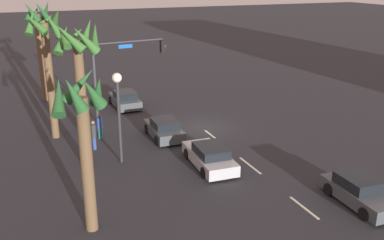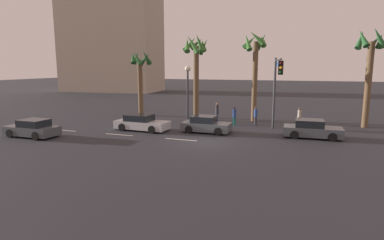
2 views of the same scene
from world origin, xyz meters
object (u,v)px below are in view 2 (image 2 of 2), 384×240
Objects in this scene: car_1 at (312,129)px; palm_tree_0 at (140,71)px; car_2 at (206,125)px; palm_tree_3 at (255,59)px; car_3 at (141,123)px; traffic_signal at (276,81)px; pedestrian_1 at (217,112)px; car_0 at (32,129)px; palm_tree_1 at (196,59)px; palm_tree_2 at (369,62)px; pedestrian_3 at (299,117)px; building_0 at (110,12)px; streetlamp at (188,83)px; pedestrian_2 at (256,115)px; pedestrian_0 at (234,115)px.

car_1 is 19.13m from palm_tree_0.
car_2 is 9.22m from palm_tree_3.
traffic_signal is at bearing 13.01° from car_3.
pedestrian_1 is (-5.68, 3.25, -3.16)m from traffic_signal.
car_0 is 15.93m from palm_tree_1.
palm_tree_1 is at bearing -176.27° from palm_tree_2.
palm_tree_1 reaches higher than palm_tree_0.
building_0 is (-39.84, 32.77, 15.95)m from pedestrian_3.
palm_tree_0 is at bearing 155.90° from streetlamp.
building_0 reaches higher than pedestrian_1.
pedestrian_1 is 1.04× the size of pedestrian_3.
car_1 is 0.60× the size of palm_tree_0.
palm_tree_0 reaches higher than pedestrian_3.
car_3 is 7.71m from pedestrian_1.
building_0 reaches higher than palm_tree_2.
car_3 is 0.53× the size of palm_tree_3.
pedestrian_2 is at bearing -7.83° from palm_tree_0.
streetlamp is 3.00m from palm_tree_1.
car_3 is at bearing -112.00° from palm_tree_1.
traffic_signal is 4.52m from pedestrian_3.
building_0 is at bearing 138.40° from car_1.
car_0 is at bearing -137.85° from pedestrian_1.
palm_tree_1 is at bearing -167.96° from palm_tree_3.
palm_tree_0 is at bearing 77.89° from car_0.
pedestrian_0 is at bearing -157.26° from pedestrian_2.
streetlamp reaches higher than pedestrian_1.
palm_tree_1 reaches higher than traffic_signal.
palm_tree_2 is (13.00, 1.87, 4.73)m from pedestrian_1.
building_0 reaches higher than car_0.
palm_tree_3 is at bearing 178.87° from palm_tree_2.
palm_tree_1 is (-2.76, 5.67, 5.49)m from car_2.
car_3 is at bearing -166.99° from traffic_signal.
traffic_signal is at bearing -59.07° from pedestrian_2.
pedestrian_2 is at bearing -75.59° from palm_tree_3.
palm_tree_2 reaches higher than car_3.
palm_tree_2 is at bearing 26.90° from car_0.
car_1 is at bearing -15.06° from streetlamp.
pedestrian_0 is 0.24× the size of palm_tree_0.
streetlamp is at bearing 128.31° from car_2.
streetlamp is at bearing 165.53° from traffic_signal.
building_0 reaches higher than pedestrian_3.
traffic_signal reaches higher than car_0.
streetlamp is 0.16× the size of building_0.
car_0 is 16.99m from pedestrian_0.
car_1 reaches higher than car_3.
building_0 is at bearing 127.34° from palm_tree_0.
car_3 is at bearing -144.18° from pedestrian_0.
building_0 reaches higher than palm_tree_3.
palm_tree_3 is at bearing 64.31° from pedestrian_0.
pedestrian_0 reaches higher than car_1.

